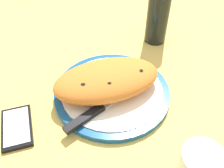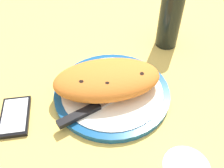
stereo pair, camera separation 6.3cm
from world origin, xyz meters
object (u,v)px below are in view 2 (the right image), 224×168
at_px(knife, 91,109).
at_px(fork, 92,80).
at_px(calzone, 107,79).
at_px(smartphone, 15,116).
at_px(plate, 112,92).
at_px(wine_bottle, 171,16).

bearing_deg(knife, fork, -109.19).
relative_size(calzone, fork, 1.85).
distance_m(calzone, smartphone, 0.24).
bearing_deg(fork, plate, 127.12).
distance_m(knife, smartphone, 0.18).
relative_size(fork, wine_bottle, 0.64).
height_order(plate, knife, knife).
bearing_deg(wine_bottle, knife, 31.33).
bearing_deg(knife, smartphone, -19.33).
height_order(smartphone, wine_bottle, wine_bottle).
distance_m(plate, fork, 0.06).
bearing_deg(calzone, plate, 138.95).
distance_m(calzone, wine_bottle, 0.29).
bearing_deg(plate, calzone, -41.05).
distance_m(fork, knife, 0.10).
bearing_deg(calzone, knife, 41.53).
height_order(plate, fork, fork).
xyz_separation_m(smartphone, wine_bottle, (-0.49, -0.13, 0.10)).
xyz_separation_m(calzone, knife, (0.06, 0.06, -0.03)).
relative_size(plate, wine_bottle, 1.20).
bearing_deg(smartphone, fork, -169.90).
xyz_separation_m(calzone, fork, (0.03, -0.04, -0.03)).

